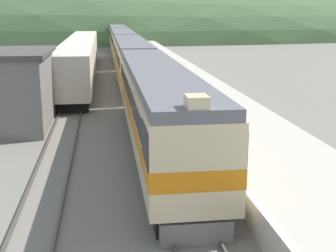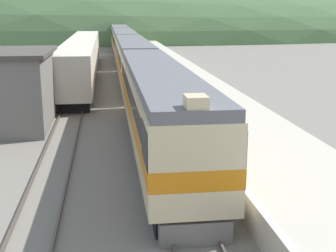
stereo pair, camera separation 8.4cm
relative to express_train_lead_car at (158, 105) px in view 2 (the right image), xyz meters
name	(u,v)px [view 2 (the right image)]	position (x,y,z in m)	size (l,w,h in m)	color
track_main	(125,62)	(0.00, 40.15, -2.22)	(1.52, 180.00, 0.16)	#4C443D
track_siding	(88,63)	(-5.00, 40.15, -2.22)	(1.52, 180.00, 0.16)	#4C443D
platform	(182,80)	(4.48, 20.15, -1.74)	(5.28, 140.00, 1.13)	#BCB5A5
distant_hills	(114,34)	(0.00, 119.03, -2.30)	(225.26, 101.37, 43.54)	#517547
express_train_lead_car	(158,105)	(0.00, 0.00, 0.00)	(2.91, 21.07, 4.56)	black
carriage_second	(133,60)	(0.00, 21.61, -0.01)	(2.90, 19.92, 4.20)	black
carriage_third	(124,45)	(0.00, 42.42, -0.01)	(2.90, 19.92, 4.20)	black
carriage_fourth	(120,36)	(0.00, 63.22, -0.01)	(2.90, 19.92, 4.20)	black
siding_train	(82,58)	(-5.00, 27.33, -0.25)	(2.90, 37.66, 3.97)	black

